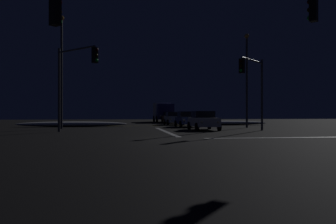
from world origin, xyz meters
TOP-DOWN VIEW (x-y plane):
  - ground at (0.00, 0.00)m, footprint 120.00×120.00m
  - stop_line_north at (0.00, 7.52)m, footprint 0.35×12.81m
  - centre_line_ns at (0.00, 19.12)m, footprint 22.00×0.15m
  - crosswalk_bar_east at (7.62, 0.00)m, footprint 12.81×0.40m
  - snow_bank_left_curb at (-8.32, 17.72)m, footprint 11.21×1.50m
  - snow_bank_right_curb at (8.32, 20.22)m, footprint 10.83×1.50m
  - sedan_white at (3.42, 9.36)m, footprint 2.02×4.33m
  - sedan_blue at (3.31, 15.99)m, footprint 2.02×4.33m
  - sedan_silver at (2.95, 22.55)m, footprint 2.02×4.33m
  - sedan_orange at (3.41, 29.04)m, footprint 2.02×4.33m
  - box_truck at (3.20, 35.56)m, footprint 2.68×8.28m
  - traffic_signal_nw at (-6.70, 6.70)m, footprint 3.15×3.15m
  - traffic_signal_sw at (-6.94, -6.94)m, footprint 2.57×2.57m
  - traffic_signal_ne at (6.73, 6.73)m, footprint 2.97×2.97m
  - streetlamp_right_near at (8.62, 13.12)m, footprint 0.44×0.44m
  - streetlamp_left_near at (-8.62, 13.12)m, footprint 0.44×0.44m

SIDE VIEW (x-z plane):
  - ground at x=0.00m, z-range -0.10..0.00m
  - stop_line_north at x=0.00m, z-range 0.00..0.01m
  - centre_line_ns at x=0.00m, z-range 0.00..0.01m
  - crosswalk_bar_east at x=7.62m, z-range 0.00..0.01m
  - snow_bank_right_curb at x=8.32m, z-range 0.00..0.51m
  - snow_bank_left_curb at x=-8.32m, z-range 0.00..0.54m
  - sedan_white at x=3.42m, z-range 0.02..1.59m
  - sedan_blue at x=3.31m, z-range 0.02..1.59m
  - sedan_silver at x=2.95m, z-range 0.02..1.59m
  - sedan_orange at x=3.41m, z-range 0.02..1.59m
  - box_truck at x=3.20m, z-range 0.17..3.25m
  - traffic_signal_ne at x=6.73m, z-range 1.08..6.81m
  - traffic_signal_sw at x=-6.94m, z-range 1.09..7.07m
  - traffic_signal_nw at x=-6.70m, z-range 1.18..7.40m
  - streetlamp_right_near at x=8.62m, z-range 0.69..9.73m
  - streetlamp_left_near at x=-8.62m, z-range 0.71..10.81m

